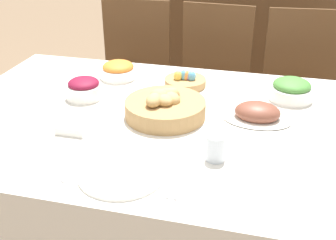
{
  "coord_description": "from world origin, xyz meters",
  "views": [
    {
      "loc": [
        0.3,
        -1.41,
        1.53
      ],
      "look_at": [
        -0.02,
        -0.09,
        0.81
      ],
      "focal_mm": 45.0,
      "sensor_mm": 36.0,
      "label": 1
    }
  ],
  "objects_px": {
    "sideboard": "(243,54)",
    "drinking_cup": "(216,148)",
    "bread_basket": "(165,107)",
    "dinner_plate": "(122,173)",
    "fork": "(73,167)",
    "egg_basket": "(185,80)",
    "chair_far_left": "(133,79)",
    "chair_far_right": "(299,95)",
    "green_salad_bowl": "(291,90)",
    "carrot_bowl": "(118,70)",
    "spoon": "(182,183)",
    "knife": "(172,181)",
    "beet_salad_bowl": "(84,88)",
    "butter_dish": "(72,129)",
    "ham_platter": "(257,113)",
    "chair_far_center": "(212,87)"
  },
  "relations": [
    {
      "from": "dinner_plate",
      "to": "spoon",
      "type": "relative_size",
      "value": 1.65
    },
    {
      "from": "chair_far_left",
      "to": "dinner_plate",
      "type": "distance_m",
      "value": 1.39
    },
    {
      "from": "carrot_bowl",
      "to": "dinner_plate",
      "type": "bearing_deg",
      "value": -69.45
    },
    {
      "from": "chair_far_left",
      "to": "drinking_cup",
      "type": "height_order",
      "value": "chair_far_left"
    },
    {
      "from": "beet_salad_bowl",
      "to": "dinner_plate",
      "type": "bearing_deg",
      "value": -55.5
    },
    {
      "from": "chair_far_center",
      "to": "sideboard",
      "type": "xyz_separation_m",
      "value": [
        0.12,
        0.83,
        -0.06
      ]
    },
    {
      "from": "sideboard",
      "to": "drinking_cup",
      "type": "xyz_separation_m",
      "value": [
        0.06,
        -1.98,
        0.34
      ]
    },
    {
      "from": "ham_platter",
      "to": "carrot_bowl",
      "type": "xyz_separation_m",
      "value": [
        -0.67,
        0.28,
        0.01
      ]
    },
    {
      "from": "egg_basket",
      "to": "butter_dish",
      "type": "height_order",
      "value": "egg_basket"
    },
    {
      "from": "chair_far_center",
      "to": "dinner_plate",
      "type": "relative_size",
      "value": 3.67
    },
    {
      "from": "knife",
      "to": "ham_platter",
      "type": "bearing_deg",
      "value": 63.3
    },
    {
      "from": "chair_far_center",
      "to": "beet_salad_bowl",
      "type": "xyz_separation_m",
      "value": [
        -0.44,
        -0.81,
        0.28
      ]
    },
    {
      "from": "chair_far_right",
      "to": "butter_dish",
      "type": "xyz_separation_m",
      "value": [
        -0.86,
        -1.1,
        0.26
      ]
    },
    {
      "from": "ham_platter",
      "to": "butter_dish",
      "type": "bearing_deg",
      "value": -157.43
    },
    {
      "from": "chair_far_left",
      "to": "drinking_cup",
      "type": "bearing_deg",
      "value": -63.47
    },
    {
      "from": "sideboard",
      "to": "beet_salad_bowl",
      "type": "height_order",
      "value": "sideboard"
    },
    {
      "from": "sideboard",
      "to": "spoon",
      "type": "distance_m",
      "value": 2.16
    },
    {
      "from": "egg_basket",
      "to": "spoon",
      "type": "distance_m",
      "value": 0.75
    },
    {
      "from": "butter_dish",
      "to": "dinner_plate",
      "type": "bearing_deg",
      "value": -38.32
    },
    {
      "from": "chair_far_center",
      "to": "beet_salad_bowl",
      "type": "relative_size",
      "value": 6.47
    },
    {
      "from": "green_salad_bowl",
      "to": "carrot_bowl",
      "type": "bearing_deg",
      "value": 176.26
    },
    {
      "from": "beet_salad_bowl",
      "to": "bread_basket",
      "type": "bearing_deg",
      "value": -13.2
    },
    {
      "from": "beet_salad_bowl",
      "to": "spoon",
      "type": "relative_size",
      "value": 0.94
    },
    {
      "from": "chair_far_right",
      "to": "chair_far_left",
      "type": "distance_m",
      "value": 1.0
    },
    {
      "from": "bread_basket",
      "to": "chair_far_right",
      "type": "bearing_deg",
      "value": 57.81
    },
    {
      "from": "beet_salad_bowl",
      "to": "green_salad_bowl",
      "type": "bearing_deg",
      "value": 13.07
    },
    {
      "from": "egg_basket",
      "to": "knife",
      "type": "height_order",
      "value": "egg_basket"
    },
    {
      "from": "ham_platter",
      "to": "green_salad_bowl",
      "type": "xyz_separation_m",
      "value": [
        0.13,
        0.22,
        0.02
      ]
    },
    {
      "from": "bread_basket",
      "to": "spoon",
      "type": "bearing_deg",
      "value": -69.05
    },
    {
      "from": "sideboard",
      "to": "drinking_cup",
      "type": "bearing_deg",
      "value": -88.36
    },
    {
      "from": "fork",
      "to": "egg_basket",
      "type": "bearing_deg",
      "value": 72.35
    },
    {
      "from": "spoon",
      "to": "ham_platter",
      "type": "bearing_deg",
      "value": 69.8
    },
    {
      "from": "chair_far_center",
      "to": "fork",
      "type": "xyz_separation_m",
      "value": [
        -0.25,
        -1.31,
        0.24
      ]
    },
    {
      "from": "egg_basket",
      "to": "carrot_bowl",
      "type": "height_order",
      "value": "carrot_bowl"
    },
    {
      "from": "chair_far_center",
      "to": "knife",
      "type": "relative_size",
      "value": 6.06
    },
    {
      "from": "ham_platter",
      "to": "beet_salad_bowl",
      "type": "xyz_separation_m",
      "value": [
        -0.73,
        0.03,
        0.02
      ]
    },
    {
      "from": "chair_far_right",
      "to": "green_salad_bowl",
      "type": "distance_m",
      "value": 0.68
    },
    {
      "from": "chair_far_left",
      "to": "egg_basket",
      "type": "distance_m",
      "value": 0.78
    },
    {
      "from": "ham_platter",
      "to": "fork",
      "type": "bearing_deg",
      "value": -138.85
    },
    {
      "from": "green_salad_bowl",
      "to": "carrot_bowl",
      "type": "distance_m",
      "value": 0.79
    },
    {
      "from": "egg_basket",
      "to": "dinner_plate",
      "type": "distance_m",
      "value": 0.73
    },
    {
      "from": "bread_basket",
      "to": "fork",
      "type": "bearing_deg",
      "value": -115.26
    },
    {
      "from": "bread_basket",
      "to": "dinner_plate",
      "type": "height_order",
      "value": "bread_basket"
    },
    {
      "from": "chair_far_left",
      "to": "egg_basket",
      "type": "xyz_separation_m",
      "value": [
        0.45,
        -0.58,
        0.27
      ]
    },
    {
      "from": "egg_basket",
      "to": "ham_platter",
      "type": "xyz_separation_m",
      "value": [
        0.34,
        -0.26,
        -0.0
      ]
    },
    {
      "from": "sideboard",
      "to": "bread_basket",
      "type": "height_order",
      "value": "sideboard"
    },
    {
      "from": "egg_basket",
      "to": "fork",
      "type": "distance_m",
      "value": 0.76
    },
    {
      "from": "knife",
      "to": "beet_salad_bowl",
      "type": "bearing_deg",
      "value": 133.53
    },
    {
      "from": "ham_platter",
      "to": "green_salad_bowl",
      "type": "bearing_deg",
      "value": 60.58
    },
    {
      "from": "chair_far_left",
      "to": "spoon",
      "type": "relative_size",
      "value": 6.06
    }
  ]
}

